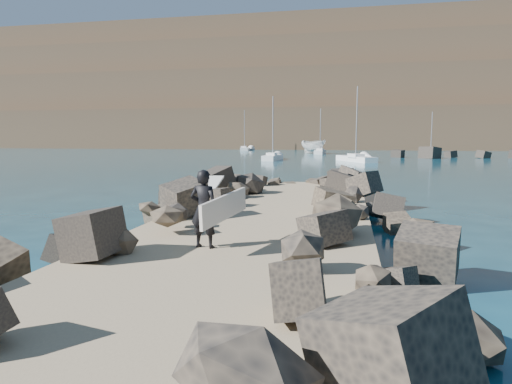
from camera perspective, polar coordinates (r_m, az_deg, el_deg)
ground at (r=13.22m, az=0.87°, el=-5.95°), size 800.00×800.00×0.00m
jetty at (r=11.24m, az=-1.02°, el=-6.69°), size 6.00×26.00×0.60m
riprap_left at (r=12.59m, az=-13.55°, el=-4.47°), size 2.60×22.00×1.00m
riprap_right at (r=11.45m, az=13.93°, el=-5.62°), size 2.60×22.00×1.00m
headland at (r=173.33m, az=14.24°, el=11.03°), size 360.00×140.00×32.00m
surfboard_resting at (r=16.69m, az=-5.82°, el=0.33°), size 0.75×2.41×0.08m
boat_imported at (r=82.09m, az=7.21°, el=5.66°), size 5.90×6.40×2.45m
surfer_with_board at (r=9.66m, az=-6.16°, el=-2.08°), size 1.00×2.04×1.67m
sailboat_c at (r=55.69m, az=12.36°, el=4.09°), size 4.82×7.43×8.98m
sailboat_b at (r=79.87m, az=8.00°, el=4.99°), size 1.72×6.57×7.92m
sailboat_e at (r=98.77m, az=-1.45°, el=5.41°), size 2.94×7.42×8.72m
sailboat_a at (r=58.15m, az=2.09°, el=4.35°), size 1.73×6.78×8.16m
sailboat_f at (r=113.56m, az=28.79°, el=4.76°), size 2.42×5.83×7.01m
sailboat_d at (r=84.57m, az=21.00°, el=4.70°), size 2.26×6.14×7.36m
headland_buildings at (r=168.38m, az=16.99°, el=17.24°), size 137.50×30.50×5.00m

